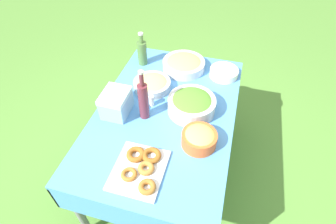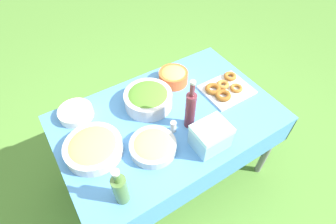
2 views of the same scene
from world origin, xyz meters
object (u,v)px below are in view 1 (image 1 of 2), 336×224
at_px(bread_bowl, 184,64).
at_px(fruit_bowl, 199,138).
at_px(salad_bowl, 192,104).
at_px(donut_platter, 141,167).
at_px(plate_stack, 224,73).
at_px(pasta_bowl, 152,84).
at_px(olive_oil_bottle, 142,52).
at_px(cooler_box, 116,103).
at_px(wine_bottle, 143,100).

xyz_separation_m(bread_bowl, fruit_bowl, (-0.73, -0.27, 0.01)).
xyz_separation_m(salad_bowl, bread_bowl, (0.46, 0.16, -0.02)).
height_order(donut_platter, plate_stack, plate_stack).
distance_m(pasta_bowl, olive_oil_bottle, 0.34).
height_order(salad_bowl, fruit_bowl, salad_bowl).
bearing_deg(cooler_box, bread_bowl, -27.97).
xyz_separation_m(pasta_bowl, bread_bowl, (0.30, -0.17, 0.01)).
bearing_deg(salad_bowl, olive_oil_bottle, 48.96).
bearing_deg(pasta_bowl, cooler_box, 153.85).
xyz_separation_m(donut_platter, wine_bottle, (0.40, 0.12, 0.13)).
xyz_separation_m(salad_bowl, olive_oil_bottle, (0.44, 0.51, 0.04)).
distance_m(salad_bowl, wine_bottle, 0.33).
relative_size(plate_stack, fruit_bowl, 1.04).
relative_size(pasta_bowl, fruit_bowl, 1.31).
relative_size(olive_oil_bottle, fruit_bowl, 1.31).
xyz_separation_m(salad_bowl, fruit_bowl, (-0.27, -0.10, -0.01)).
distance_m(plate_stack, cooler_box, 0.89).
bearing_deg(pasta_bowl, donut_platter, -167.02).
bearing_deg(cooler_box, donut_platter, -141.50).
bearing_deg(cooler_box, salad_bowl, -73.11).
height_order(salad_bowl, bread_bowl, salad_bowl).
distance_m(salad_bowl, donut_platter, 0.57).
bearing_deg(plate_stack, cooler_box, 132.75).
xyz_separation_m(wine_bottle, fruit_bowl, (-0.14, -0.40, -0.09)).
bearing_deg(cooler_box, olive_oil_bottle, 2.36).
xyz_separation_m(donut_platter, olive_oil_bottle, (0.98, 0.33, 0.09)).
distance_m(plate_stack, olive_oil_bottle, 0.68).
bearing_deg(pasta_bowl, plate_stack, -59.40).
bearing_deg(donut_platter, pasta_bowl, 12.98).
distance_m(pasta_bowl, wine_bottle, 0.32).
bearing_deg(olive_oil_bottle, donut_platter, -161.14).
bearing_deg(pasta_bowl, wine_bottle, -171.85).
bearing_deg(wine_bottle, fruit_bowl, -109.02).
height_order(donut_platter, wine_bottle, wine_bottle).
bearing_deg(salad_bowl, bread_bowl, 19.33).
xyz_separation_m(wine_bottle, cooler_box, (-0.01, 0.19, -0.06)).
bearing_deg(olive_oil_bottle, fruit_bowl, -139.32).
distance_m(salad_bowl, pasta_bowl, 0.37).
xyz_separation_m(pasta_bowl, donut_platter, (-0.70, -0.16, -0.02)).
bearing_deg(plate_stack, salad_bowl, 159.86).
bearing_deg(olive_oil_bottle, bread_bowl, -87.06).
distance_m(wine_bottle, bread_bowl, 0.62).
distance_m(pasta_bowl, plate_stack, 0.58).
height_order(salad_bowl, plate_stack, salad_bowl).
bearing_deg(plate_stack, bread_bowl, 89.01).
xyz_separation_m(plate_stack, wine_bottle, (-0.59, 0.46, 0.12)).
relative_size(donut_platter, plate_stack, 1.53).
relative_size(donut_platter, olive_oil_bottle, 1.22).
height_order(bread_bowl, cooler_box, cooler_box).
height_order(plate_stack, cooler_box, cooler_box).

